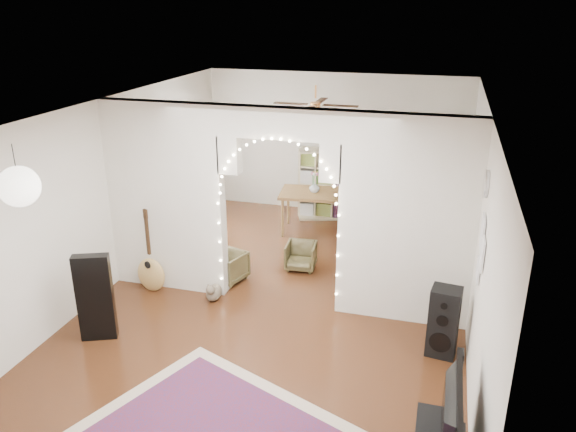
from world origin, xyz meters
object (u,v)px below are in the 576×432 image
(bookcase, at_px, (334,184))
(dining_table, at_px, (314,196))
(acoustic_guitar, at_px, (150,262))
(dining_chair_left, at_px, (227,267))
(floor_speaker, at_px, (444,322))
(dining_chair_right, at_px, (301,256))

(bookcase, bearing_deg, dining_table, -122.05)
(acoustic_guitar, xyz_separation_m, dining_chair_left, (0.93, 0.60, -0.24))
(floor_speaker, distance_m, dining_chair_left, 3.31)
(acoustic_guitar, height_order, dining_chair_right, acoustic_guitar)
(bookcase, height_order, dining_chair_left, bookcase)
(acoustic_guitar, relative_size, dining_chair_right, 2.29)
(acoustic_guitar, bearing_deg, floor_speaker, 14.68)
(bookcase, bearing_deg, floor_speaker, -81.02)
(dining_table, xyz_separation_m, dining_chair_right, (0.15, -1.52, -0.47))
(acoustic_guitar, xyz_separation_m, bookcase, (1.92, 3.61, 0.21))
(dining_table, height_order, dining_chair_right, dining_table)
(floor_speaker, bearing_deg, dining_table, 132.91)
(acoustic_guitar, distance_m, dining_chair_right, 2.29)
(acoustic_guitar, distance_m, floor_speaker, 4.08)
(dining_table, bearing_deg, dining_chair_right, -91.23)
(dining_chair_left, relative_size, dining_chair_right, 1.07)
(acoustic_guitar, height_order, floor_speaker, acoustic_guitar)
(dining_chair_right, bearing_deg, floor_speaker, -43.28)
(dining_table, relative_size, dining_chair_right, 2.77)
(floor_speaker, xyz_separation_m, dining_chair_right, (-2.17, 1.76, -0.22))
(bookcase, height_order, dining_table, bookcase)
(floor_speaker, relative_size, bookcase, 0.63)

